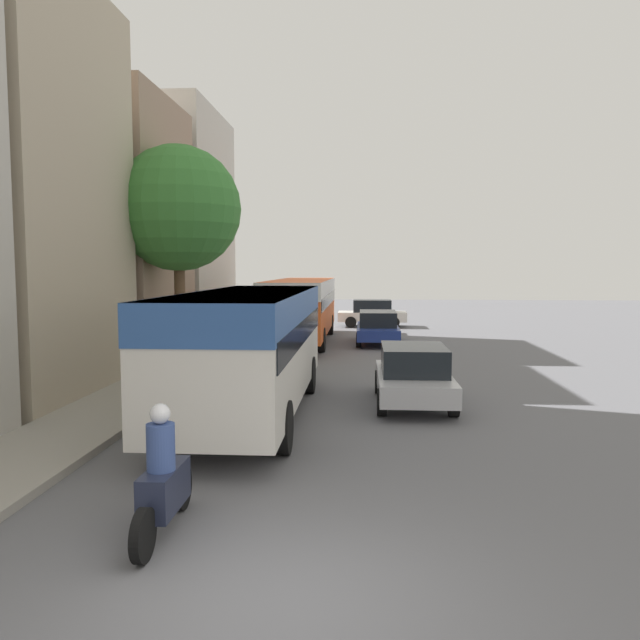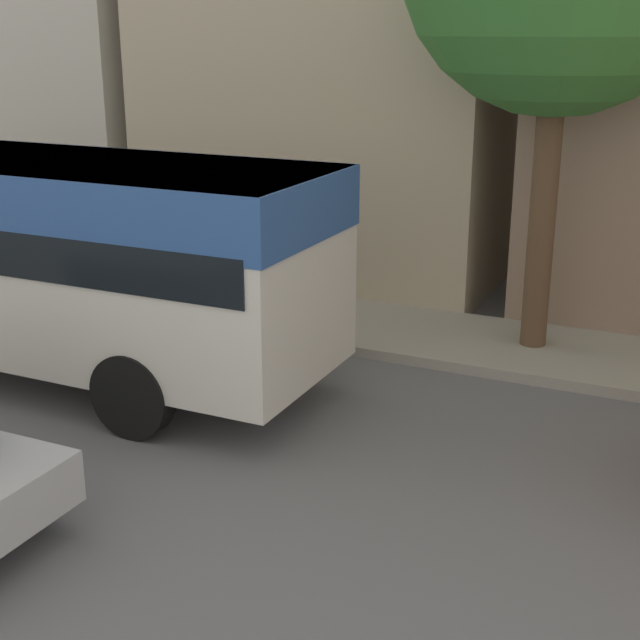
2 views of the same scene
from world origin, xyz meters
name	(u,v)px [view 1 (image 1 of 2)]	position (x,y,z in m)	size (l,w,h in m)	color
ground_plane	(276,606)	(0.00, 0.00, 0.00)	(120.00, 120.00, 0.00)	slate
building_far_terrace	(86,230)	(-9.44, 16.68, 4.80)	(6.48, 6.14, 9.59)	gray
building_end_row	(163,226)	(-8.98, 24.28, 5.47)	(5.56, 7.72, 10.94)	beige
bus_lead	(250,336)	(-1.71, 7.96, 1.88)	(2.53, 9.11, 2.88)	silver
bus_following	(301,301)	(-1.95, 22.27, 1.87)	(2.58, 10.83, 2.86)	#EA5B23
motorcycle_behind_lead	(163,483)	(-1.68, 1.60, 0.68)	(0.38, 2.24, 1.73)	#1E2338
car_crossing	(413,374)	(2.13, 9.53, 0.77)	(1.86, 4.10, 1.48)	#B7B7BC
car_far_curb	(378,327)	(1.52, 21.90, 0.77)	(1.90, 4.50, 1.46)	navy
car_distant	(372,313)	(1.39, 30.00, 0.80)	(3.91, 1.90, 1.56)	silver
pedestrian_near_curb	(229,316)	(-5.69, 24.02, 1.06)	(0.40, 0.40, 1.78)	#232838
street_tree	(178,209)	(-5.21, 14.27, 5.34)	(4.12, 4.12, 7.27)	brown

